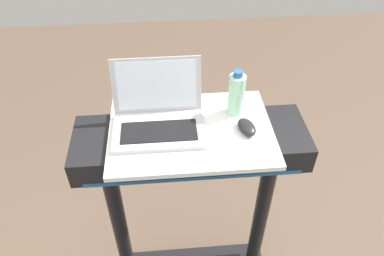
{
  "coord_description": "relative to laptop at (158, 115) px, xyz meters",
  "views": [
    {
      "loc": [
        -0.09,
        -0.35,
        2.1
      ],
      "look_at": [
        0.0,
        0.65,
        1.21
      ],
      "focal_mm": 35.24,
      "sensor_mm": 36.0,
      "label": 1
    }
  ],
  "objects": [
    {
      "name": "laptop",
      "position": [
        0.0,
        0.0,
        0.0
      ],
      "size": [
        0.34,
        0.27,
        0.22
      ],
      "rotation": [
        0.0,
        0.0,
        -0.01
      ],
      "color": "#B7B7BC",
      "rests_on": "desk_board"
    },
    {
      "name": "desk_board",
      "position": [
        0.12,
        -0.04,
        -0.06
      ],
      "size": [
        0.61,
        0.44,
        0.02
      ],
      "primitive_type": "cube",
      "color": "white",
      "rests_on": "treadmill_base"
    },
    {
      "name": "water_bottle",
      "position": [
        0.3,
        0.05,
        0.04
      ],
      "size": [
        0.06,
        0.06,
        0.19
      ],
      "color": "#9EDBB2",
      "rests_on": "desk_board"
    },
    {
      "name": "computer_mouse",
      "position": [
        0.33,
        -0.06,
        -0.03
      ],
      "size": [
        0.08,
        0.11,
        0.03
      ],
      "primitive_type": "ellipsoid",
      "rotation": [
        0.0,
        0.0,
        0.22
      ],
      "color": "black",
      "rests_on": "desk_board"
    }
  ]
}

